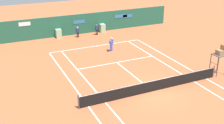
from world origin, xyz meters
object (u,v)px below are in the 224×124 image
umpire_chair (219,55)px  player_on_baseline (111,43)px  tennis_ball_near_service_line (76,51)px  ball_kid_centre_post (78,31)px  ball_kid_right_post (97,29)px

umpire_chair → player_on_baseline: bearing=33.7°
umpire_chair → player_on_baseline: size_ratio=1.45×
player_on_baseline → tennis_ball_near_service_line: player_on_baseline is taller
umpire_chair → ball_kid_centre_post: 17.05m
ball_kid_centre_post → tennis_ball_near_service_line: size_ratio=19.53×
ball_kid_centre_post → tennis_ball_near_service_line: 5.11m
player_on_baseline → tennis_ball_near_service_line: size_ratio=26.35×
ball_kid_right_post → player_on_baseline: bearing=92.0°
player_on_baseline → ball_kid_centre_post: bearing=-81.4°
player_on_baseline → umpire_chair: bearing=117.2°
umpire_chair → ball_kid_centre_post: umpire_chair is taller
player_on_baseline → tennis_ball_near_service_line: bearing=-29.0°
player_on_baseline → ball_kid_right_post: 6.22m
ball_kid_right_post → tennis_ball_near_service_line: size_ratio=20.04×
player_on_baseline → ball_kid_right_post: bearing=-104.2°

